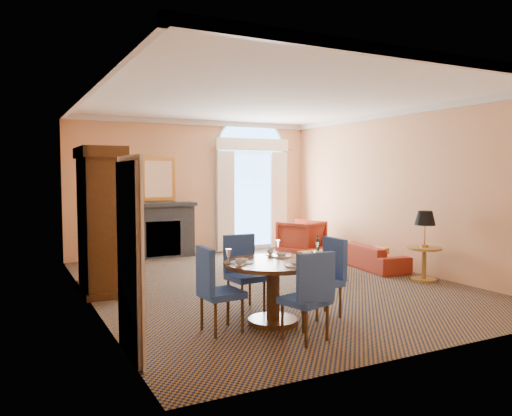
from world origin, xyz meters
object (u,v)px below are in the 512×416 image
armoire (101,223)px  armchair (301,238)px  coffee_table (321,252)px  dining_table (273,278)px  side_table (425,237)px  sofa (373,256)px

armoire → armchair: 5.16m
armchair → coffee_table: bearing=43.7°
dining_table → side_table: size_ratio=1.04×
sofa → armchair: 2.10m
armoire → armchair: armoire is taller
sofa → side_table: bearing=-170.6°
dining_table → side_table: 3.81m
armoire → sofa: 5.36m
dining_table → armchair: (3.19, 4.38, -0.17)m
armoire → armchair: size_ratio=2.57×
armoire → coffee_table: size_ratio=2.79×
dining_table → armchair: 5.42m
dining_table → armchair: dining_table is taller
coffee_table → side_table: side_table is taller
dining_table → side_table: side_table is taller
armoire → dining_table: bearing=-58.9°
armchair → side_table: side_table is taller
coffee_table → dining_table: bearing=-137.5°
armchair → side_table: size_ratio=0.74×
armchair → coffee_table: size_ratio=1.09×
coffee_table → sofa: bearing=-11.1°
dining_table → coffee_table: 3.50m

